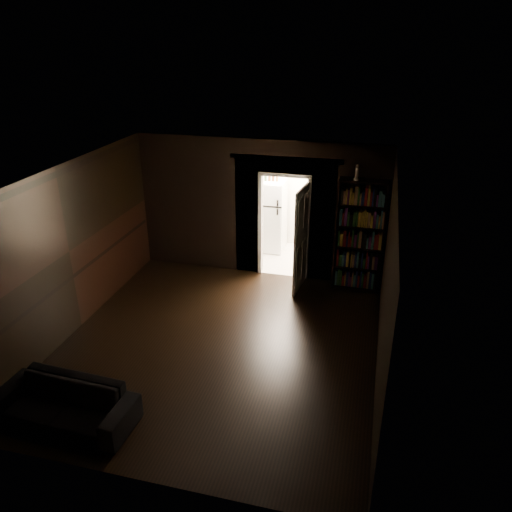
{
  "coord_description": "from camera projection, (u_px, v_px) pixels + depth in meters",
  "views": [
    {
      "loc": [
        2.25,
        -6.4,
        4.7
      ],
      "look_at": [
        0.4,
        0.9,
        1.24
      ],
      "focal_mm": 35.0,
      "sensor_mm": 36.0,
      "label": 1
    }
  ],
  "objects": [
    {
      "name": "kitchen_alcove",
      "position": [
        294.0,
        203.0,
        10.89
      ],
      "size": [
        2.2,
        1.8,
        2.6
      ],
      "color": "beige",
      "rests_on": "ground"
    },
    {
      "name": "refrigerator",
      "position": [
        269.0,
        215.0,
        11.33
      ],
      "size": [
        0.94,
        0.91,
        1.65
      ],
      "primitive_type": "cube",
      "rotation": [
        0.0,
        0.0,
        0.39
      ],
      "color": "white",
      "rests_on": "ground"
    },
    {
      "name": "ground",
      "position": [
        219.0,
        345.0,
        8.1
      ],
      "size": [
        5.5,
        5.5,
        0.0
      ],
      "primitive_type": "plane",
      "color": "black",
      "rests_on": "ground"
    },
    {
      "name": "door",
      "position": [
        301.0,
        239.0,
        9.5
      ],
      "size": [
        0.14,
        0.85,
        2.05
      ],
      "primitive_type": "cube",
      "rotation": [
        0.0,
        0.0,
        1.46
      ],
      "color": "white",
      "rests_on": "ground"
    },
    {
      "name": "figurine",
      "position": [
        357.0,
        172.0,
        8.91
      ],
      "size": [
        0.1,
        0.1,
        0.29
      ],
      "primitive_type": "cube",
      "rotation": [
        0.0,
        0.0,
        -0.05
      ],
      "color": "white",
      "rests_on": "bookshelf"
    },
    {
      "name": "sofa",
      "position": [
        64.0,
        398.0,
        6.41
      ],
      "size": [
        1.89,
        0.89,
        0.71
      ],
      "primitive_type": "imported",
      "rotation": [
        0.0,
        0.0,
        -0.05
      ],
      "color": "black",
      "rests_on": "ground"
    },
    {
      "name": "bottles",
      "position": [
        266.0,
        175.0,
        10.86
      ],
      "size": [
        0.61,
        0.29,
        0.25
      ],
      "primitive_type": "cube",
      "rotation": [
        0.0,
        0.0,
        -0.35
      ],
      "color": "black",
      "rests_on": "refrigerator"
    },
    {
      "name": "room_walls",
      "position": [
        235.0,
        226.0,
        8.35
      ],
      "size": [
        5.02,
        5.61,
        2.84
      ],
      "color": "black",
      "rests_on": "ground"
    },
    {
      "name": "bookshelf",
      "position": [
        359.0,
        236.0,
        9.44
      ],
      "size": [
        0.95,
        0.56,
        2.2
      ],
      "primitive_type": "cube",
      "rotation": [
        0.0,
        0.0,
        0.29
      ],
      "color": "black",
      "rests_on": "ground"
    }
  ]
}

